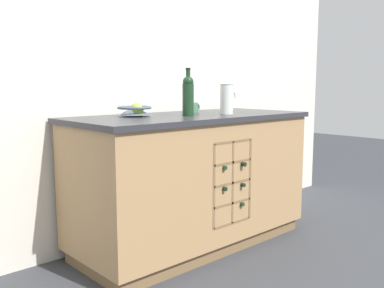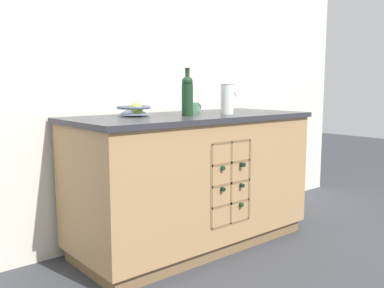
{
  "view_description": "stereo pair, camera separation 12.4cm",
  "coord_description": "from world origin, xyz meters",
  "views": [
    {
      "loc": [
        -1.99,
        -2.15,
        1.13
      ],
      "look_at": [
        0.0,
        0.0,
        0.72
      ],
      "focal_mm": 40.0,
      "sensor_mm": 36.0,
      "label": 1
    },
    {
      "loc": [
        -1.89,
        -2.23,
        1.13
      ],
      "look_at": [
        0.0,
        0.0,
        0.72
      ],
      "focal_mm": 40.0,
      "sensor_mm": 36.0,
      "label": 2
    }
  ],
  "objects": [
    {
      "name": "fruit_bowl",
      "position": [
        -0.38,
        0.13,
        0.97
      ],
      "size": [
        0.22,
        0.22,
        0.09
      ],
      "color": "#4C5666",
      "rests_on": "kitchen_island"
    },
    {
      "name": "white_pitcher",
      "position": [
        0.22,
        -0.12,
        1.03
      ],
      "size": [
        0.15,
        0.1,
        0.21
      ],
      "color": "silver",
      "rests_on": "kitchen_island"
    },
    {
      "name": "back_wall",
      "position": [
        0.0,
        0.42,
        1.27
      ],
      "size": [
        4.4,
        0.06,
        2.55
      ],
      "primitive_type": "cube",
      "color": "silver",
      "rests_on": "ground_plane"
    },
    {
      "name": "standing_wine_bottle",
      "position": [
        -0.1,
        -0.07,
        1.06
      ],
      "size": [
        0.08,
        0.08,
        0.31
      ],
      "color": "#19381E",
      "rests_on": "kitchen_island"
    },
    {
      "name": "kitchen_island",
      "position": [
        0.0,
        -0.0,
        0.47
      ],
      "size": [
        1.73,
        0.75,
        0.92
      ],
      "color": "brown",
      "rests_on": "ground_plane"
    },
    {
      "name": "ceramic_mug",
      "position": [
        0.13,
        0.14,
        0.96
      ],
      "size": [
        0.12,
        0.09,
        0.08
      ],
      "color": "#4C7A56",
      "rests_on": "kitchen_island"
    },
    {
      "name": "ground_plane",
      "position": [
        0.0,
        0.0,
        0.0
      ],
      "size": [
        14.0,
        14.0,
        0.0
      ],
      "primitive_type": "plane",
      "color": "#383A3F"
    }
  ]
}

